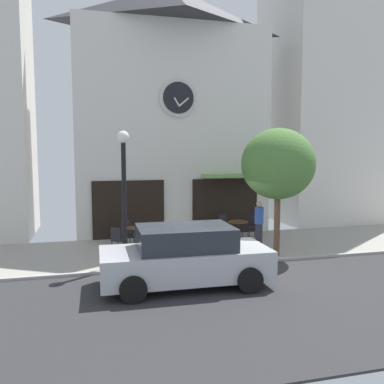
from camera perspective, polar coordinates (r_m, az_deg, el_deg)
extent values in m
cube|color=#9E998E|center=(14.57, 1.07, -8.00)|extent=(25.99, 4.59, 0.05)
cube|color=#2D2D30|center=(9.72, 9.82, -15.29)|extent=(25.99, 6.17, 0.05)
cube|color=#A8A5A0|center=(12.45, 3.89, -10.13)|extent=(25.99, 0.12, 0.08)
cube|color=silver|center=(17.75, -3.03, 8.62)|extent=(8.06, 2.91, 8.64)
pyramid|color=#2D2D33|center=(18.72, -3.12, 24.68)|extent=(7.25, 4.08, 1.73)
cylinder|color=beige|center=(16.37, -1.98, 13.18)|extent=(1.51, 0.10, 1.51)
cylinder|color=black|center=(16.32, -1.94, 13.21)|extent=(1.24, 0.04, 1.24)
cube|color=beige|center=(16.24, -2.21, 12.72)|extent=(0.23, 0.03, 0.32)
cube|color=beige|center=(16.30, -1.19, 12.62)|extent=(0.44, 0.03, 0.38)
cube|color=black|center=(16.12, -8.96, -2.46)|extent=(2.82, 0.10, 2.30)
cube|color=black|center=(16.97, 4.72, -2.00)|extent=(2.82, 0.10, 2.30)
cube|color=#72A84C|center=(16.63, 5.90, 2.34)|extent=(2.58, 0.90, 0.12)
cube|color=silver|center=(22.08, 18.52, 14.69)|extent=(5.53, 4.96, 13.93)
cylinder|color=black|center=(12.49, -9.44, -9.47)|extent=(0.32, 0.32, 0.36)
cylinder|color=black|center=(12.16, -9.57, -1.87)|extent=(0.14, 0.14, 3.69)
sphere|color=white|center=(12.06, -9.74, 7.72)|extent=(0.36, 0.36, 0.36)
cylinder|color=brown|center=(13.63, 11.95, -4.29)|extent=(0.20, 0.20, 2.19)
ellipsoid|color=#4C7A38|center=(13.42, 12.13, 3.93)|extent=(2.44, 2.20, 2.32)
cylinder|color=black|center=(14.55, -8.17, -6.48)|extent=(0.07, 0.07, 0.74)
cylinder|color=black|center=(14.63, -8.15, -7.84)|extent=(0.40, 0.40, 0.03)
cylinder|color=brown|center=(14.48, -8.19, -5.05)|extent=(0.60, 0.60, 0.03)
cylinder|color=black|center=(14.08, 3.15, -6.89)|extent=(0.07, 0.07, 0.72)
cylinder|color=black|center=(14.16, 3.15, -8.26)|extent=(0.40, 0.40, 0.03)
cylinder|color=black|center=(14.00, 3.16, -5.44)|extent=(0.73, 0.73, 0.03)
cylinder|color=black|center=(15.74, 6.53, -5.53)|extent=(0.07, 0.07, 0.73)
cylinder|color=black|center=(15.82, 6.52, -6.77)|extent=(0.40, 0.40, 0.03)
cylinder|color=brown|center=(15.68, 6.55, -4.22)|extent=(0.78, 0.78, 0.03)
cube|color=black|center=(13.97, -10.31, -6.70)|extent=(0.56, 0.56, 0.04)
cube|color=black|center=(13.78, -10.78, -5.93)|extent=(0.31, 0.28, 0.45)
cylinder|color=black|center=(14.05, -9.31, -7.55)|extent=(0.03, 0.03, 0.45)
cylinder|color=black|center=(14.25, -10.42, -7.38)|extent=(0.03, 0.03, 0.45)
cylinder|color=black|center=(13.79, -10.15, -7.83)|extent=(0.03, 0.03, 0.45)
cylinder|color=black|center=(13.99, -11.27, -7.65)|extent=(0.03, 0.03, 0.45)
cube|color=black|center=(16.32, 4.68, -4.80)|extent=(0.50, 0.50, 0.04)
cube|color=black|center=(16.42, 4.31, -3.93)|extent=(0.37, 0.15, 0.45)
cylinder|color=black|center=(16.13, 4.54, -5.74)|extent=(0.03, 0.03, 0.45)
cylinder|color=black|center=(16.33, 5.51, -5.61)|extent=(0.03, 0.03, 0.45)
cylinder|color=black|center=(16.40, 3.83, -5.54)|extent=(0.03, 0.03, 0.45)
cylinder|color=black|center=(16.59, 4.80, -5.42)|extent=(0.03, 0.03, 0.45)
cube|color=black|center=(14.78, 2.15, -5.91)|extent=(0.43, 0.43, 0.04)
cube|color=black|center=(14.90, 1.90, -4.93)|extent=(0.38, 0.07, 0.45)
cylinder|color=black|center=(14.62, 1.76, -6.95)|extent=(0.03, 0.03, 0.45)
cylinder|color=black|center=(14.74, 3.00, -6.85)|extent=(0.03, 0.03, 0.45)
cylinder|color=black|center=(14.93, 1.29, -6.68)|extent=(0.03, 0.03, 0.45)
cylinder|color=black|center=(15.04, 2.52, -6.58)|extent=(0.03, 0.03, 0.45)
cube|color=black|center=(14.51, -5.01, -6.15)|extent=(0.51, 0.51, 0.04)
cube|color=black|center=(14.44, -4.31, -5.30)|extent=(0.16, 0.37, 0.45)
cylinder|color=black|center=(14.75, -5.54, -6.85)|extent=(0.03, 0.03, 0.45)
cylinder|color=black|center=(14.43, -5.78, -7.15)|extent=(0.03, 0.03, 0.45)
cylinder|color=black|center=(14.70, -4.23, -6.89)|extent=(0.03, 0.03, 0.45)
cylinder|color=black|center=(14.37, -4.43, -7.19)|extent=(0.03, 0.03, 0.45)
cube|color=black|center=(15.22, -8.98, -5.63)|extent=(0.54, 0.54, 0.04)
cube|color=black|center=(15.33, -9.35, -4.70)|extent=(0.36, 0.21, 0.45)
cylinder|color=black|center=(15.04, -9.17, -6.66)|extent=(0.03, 0.03, 0.45)
cylinder|color=black|center=(15.22, -8.08, -6.49)|extent=(0.03, 0.03, 0.45)
cylinder|color=black|center=(15.32, -9.85, -6.43)|extent=(0.03, 0.03, 0.45)
cylinder|color=black|center=(15.50, -8.77, -6.27)|extent=(0.03, 0.03, 0.45)
cube|color=black|center=(16.37, 8.04, -4.81)|extent=(0.54, 0.54, 0.04)
cube|color=black|center=(16.46, 8.44, -3.96)|extent=(0.22, 0.35, 0.45)
cylinder|color=black|center=(16.38, 7.19, -5.59)|extent=(0.03, 0.03, 0.45)
cylinder|color=black|center=(16.17, 8.12, -5.75)|extent=(0.03, 0.03, 0.45)
cylinder|color=black|center=(16.64, 7.94, -5.42)|extent=(0.03, 0.03, 0.45)
cylinder|color=black|center=(16.44, 8.86, -5.58)|extent=(0.03, 0.03, 0.45)
cylinder|color=#2D2D38|center=(14.81, 9.45, -6.07)|extent=(0.35, 0.35, 0.85)
cylinder|color=#3359B2|center=(14.68, 9.49, -3.30)|extent=(0.43, 0.43, 0.60)
sphere|color=tan|center=(14.62, 9.52, -1.71)|extent=(0.22, 0.22, 0.22)
cube|color=#B7BABF|center=(10.51, -0.97, -10.01)|extent=(4.33, 1.86, 0.75)
cube|color=#262B33|center=(10.35, -0.97, -6.52)|extent=(2.43, 1.62, 0.60)
cylinder|color=black|center=(10.16, 8.19, -12.24)|extent=(0.64, 0.23, 0.64)
cylinder|color=black|center=(11.78, 4.92, -9.65)|extent=(0.64, 0.23, 0.64)
cylinder|color=black|center=(9.53, -8.34, -13.49)|extent=(0.64, 0.23, 0.64)
cylinder|color=black|center=(11.24, -9.18, -10.47)|extent=(0.64, 0.23, 0.64)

